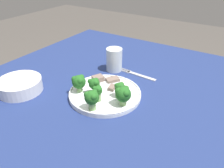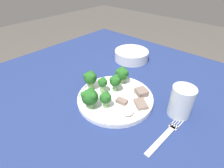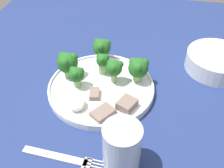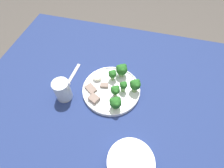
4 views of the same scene
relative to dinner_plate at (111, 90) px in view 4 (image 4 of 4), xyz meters
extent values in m
plane|color=#4C4742|center=(0.01, 0.04, -0.76)|extent=(8.00, 8.00, 0.00)
cube|color=navy|center=(0.01, 0.04, -0.02)|extent=(1.18, 1.01, 0.03)
cylinder|color=brown|center=(-0.52, -0.40, -0.40)|extent=(0.06, 0.06, 0.72)
cylinder|color=brown|center=(0.55, -0.40, -0.40)|extent=(0.06, 0.06, 0.72)
cylinder|color=white|center=(0.00, 0.00, 0.00)|extent=(0.26, 0.26, 0.01)
torus|color=white|center=(0.00, 0.00, 0.01)|extent=(0.26, 0.26, 0.01)
cube|color=#B2B2B7|center=(0.20, -0.05, -0.01)|extent=(0.02, 0.13, 0.00)
cube|color=#B2B2B7|center=(0.20, 0.02, -0.01)|extent=(0.02, 0.02, 0.00)
cube|color=#B2B2B7|center=(0.22, 0.04, -0.01)|extent=(0.01, 0.05, 0.00)
cube|color=#B2B2B7|center=(0.21, 0.04, -0.01)|extent=(0.01, 0.05, 0.00)
cube|color=#B2B2B7|center=(0.20, 0.04, -0.01)|extent=(0.01, 0.05, 0.00)
cube|color=#B2B2B7|center=(0.20, 0.04, -0.01)|extent=(0.01, 0.05, 0.00)
cylinder|color=silver|center=(-0.14, 0.28, 0.01)|extent=(0.16, 0.16, 0.05)
cylinder|color=silver|center=(-0.14, 0.28, 0.01)|extent=(0.13, 0.13, 0.03)
cylinder|color=silver|center=(0.19, 0.08, 0.04)|extent=(0.07, 0.07, 0.10)
cylinder|color=silver|center=(0.19, 0.08, 0.02)|extent=(0.06, 0.06, 0.05)
cylinder|color=#7FA866|center=(-0.02, 0.03, 0.02)|extent=(0.01, 0.01, 0.03)
sphere|color=#215B1E|center=(-0.02, 0.03, 0.04)|extent=(0.04, 0.04, 0.04)
sphere|color=#215B1E|center=(-0.01, 0.03, 0.05)|extent=(0.02, 0.02, 0.02)
sphere|color=#215B1E|center=(-0.03, 0.04, 0.05)|extent=(0.02, 0.02, 0.02)
sphere|color=#215B1E|center=(-0.03, 0.02, 0.05)|extent=(0.02, 0.02, 0.02)
cylinder|color=#7FA866|center=(-0.10, -0.02, 0.02)|extent=(0.02, 0.02, 0.03)
sphere|color=#215B1E|center=(-0.10, -0.02, 0.05)|extent=(0.05, 0.05, 0.05)
sphere|color=#215B1E|center=(-0.09, -0.02, 0.06)|extent=(0.02, 0.02, 0.02)
sphere|color=#215B1E|center=(-0.11, -0.01, 0.06)|extent=(0.02, 0.02, 0.02)
sphere|color=#215B1E|center=(-0.11, -0.03, 0.06)|extent=(0.02, 0.02, 0.02)
cylinder|color=#7FA866|center=(-0.05, -0.01, 0.02)|extent=(0.02, 0.02, 0.03)
sphere|color=#215B1E|center=(-0.05, -0.01, 0.04)|extent=(0.03, 0.03, 0.03)
sphere|color=#215B1E|center=(-0.04, -0.01, 0.05)|extent=(0.01, 0.01, 0.01)
sphere|color=#215B1E|center=(-0.06, 0.00, 0.05)|extent=(0.01, 0.01, 0.01)
sphere|color=#215B1E|center=(-0.06, -0.02, 0.05)|extent=(0.01, 0.01, 0.01)
cylinder|color=#7FA866|center=(-0.04, 0.08, 0.01)|extent=(0.02, 0.02, 0.02)
sphere|color=#215B1E|center=(-0.04, 0.08, 0.04)|extent=(0.05, 0.05, 0.05)
sphere|color=#215B1E|center=(-0.03, 0.08, 0.05)|extent=(0.02, 0.02, 0.02)
sphere|color=#215B1E|center=(-0.05, 0.10, 0.05)|extent=(0.02, 0.02, 0.02)
sphere|color=#215B1E|center=(-0.05, 0.07, 0.05)|extent=(0.02, 0.02, 0.02)
cylinder|color=#7FA866|center=(0.01, -0.06, 0.01)|extent=(0.02, 0.02, 0.02)
sphere|color=#215B1E|center=(0.01, -0.06, 0.04)|extent=(0.04, 0.04, 0.04)
sphere|color=#215B1E|center=(0.02, -0.06, 0.05)|extent=(0.02, 0.02, 0.02)
sphere|color=#215B1E|center=(0.00, -0.05, 0.05)|extent=(0.02, 0.02, 0.02)
sphere|color=#215B1E|center=(0.00, -0.07, 0.05)|extent=(0.02, 0.02, 0.02)
cylinder|color=#7FA866|center=(-0.03, -0.09, 0.01)|extent=(0.02, 0.02, 0.02)
sphere|color=#215B1E|center=(-0.03, -0.09, 0.04)|extent=(0.05, 0.05, 0.05)
sphere|color=#215B1E|center=(-0.01, -0.09, 0.05)|extent=(0.02, 0.02, 0.02)
sphere|color=#215B1E|center=(-0.03, -0.08, 0.05)|extent=(0.02, 0.02, 0.02)
sphere|color=#215B1E|center=(-0.03, -0.10, 0.05)|extent=(0.02, 0.02, 0.02)
cube|color=#756056|center=(0.09, 0.02, 0.01)|extent=(0.06, 0.06, 0.01)
cube|color=#756056|center=(0.03, -0.01, 0.01)|extent=(0.04, 0.03, 0.01)
cube|color=#756056|center=(0.06, 0.07, 0.01)|extent=(0.05, 0.05, 0.02)
ellipsoid|color=silver|center=(0.08, -0.04, 0.01)|extent=(0.04, 0.04, 0.02)
camera|label=1|loc=(-0.54, -0.37, 0.43)|focal=35.00mm
camera|label=2|loc=(0.30, -0.35, 0.38)|focal=28.00mm
camera|label=3|loc=(0.46, 0.11, 0.43)|focal=42.00mm
camera|label=4|loc=(-0.11, 0.42, 0.65)|focal=28.00mm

